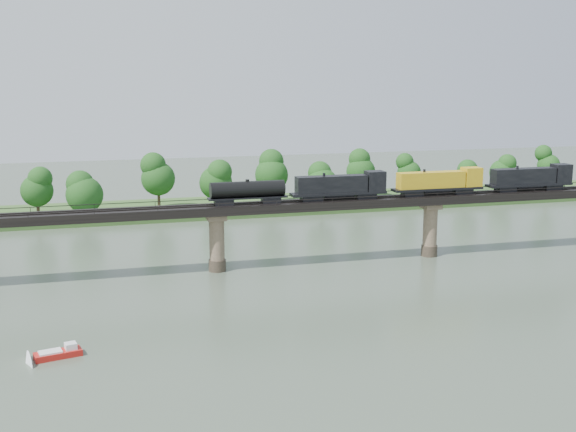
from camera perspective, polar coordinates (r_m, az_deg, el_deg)
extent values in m
plane|color=#3A4939|center=(97.41, -2.58, -8.93)|extent=(400.00, 400.00, 0.00)
cube|color=#2C4E1F|center=(178.43, -8.59, 0.54)|extent=(300.00, 24.00, 1.60)
cylinder|color=#473A2D|center=(125.21, -5.61, -3.89)|extent=(3.00, 3.00, 2.00)
cylinder|color=#846D56|center=(124.12, -5.65, -1.88)|extent=(2.60, 2.60, 9.00)
cube|color=#846D56|center=(123.27, -5.68, -0.07)|extent=(3.20, 3.20, 1.00)
cylinder|color=#473A2D|center=(137.33, 11.09, -2.69)|extent=(3.00, 3.00, 2.00)
cylinder|color=#846D56|center=(136.33, 11.16, -0.85)|extent=(2.60, 2.60, 9.00)
cube|color=#846D56|center=(135.57, 11.23, 0.80)|extent=(3.20, 3.20, 1.00)
cube|color=black|center=(123.04, -5.69, 0.50)|extent=(220.00, 5.00, 1.50)
cube|color=black|center=(122.16, -5.64, 0.82)|extent=(220.00, 0.12, 0.16)
cube|color=black|center=(123.61, -5.76, 0.94)|extent=(220.00, 0.12, 0.16)
cube|color=black|center=(120.45, -5.52, 0.97)|extent=(220.00, 0.10, 0.10)
cube|color=black|center=(125.11, -5.89, 1.35)|extent=(220.00, 0.10, 0.10)
cube|color=black|center=(120.51, -5.51, 0.81)|extent=(0.08, 0.08, 0.70)
cube|color=black|center=(125.17, -5.89, 1.19)|extent=(0.08, 0.08, 0.70)
cylinder|color=#382619|center=(171.27, -19.13, 0.43)|extent=(0.70, 0.70, 3.34)
sphere|color=#134112|center=(170.54, -19.22, 1.90)|extent=(7.18, 7.18, 7.18)
sphere|color=#134112|center=(170.14, -19.29, 2.83)|extent=(5.39, 5.39, 5.39)
cylinder|color=#382619|center=(168.23, -15.71, 0.36)|extent=(0.70, 0.70, 2.83)
sphere|color=#134112|center=(167.59, -15.78, 1.62)|extent=(8.26, 8.26, 8.26)
sphere|color=#134112|center=(167.23, -15.82, 2.42)|extent=(6.19, 6.19, 6.19)
cylinder|color=#382619|center=(175.17, -10.16, 1.21)|extent=(0.70, 0.70, 3.96)
sphere|color=#134112|center=(174.34, -10.22, 2.92)|extent=(8.07, 8.07, 8.07)
sphere|color=#134112|center=(173.90, -10.26, 4.00)|extent=(6.05, 6.05, 6.05)
cylinder|color=#382619|center=(175.39, -5.70, 1.23)|extent=(0.70, 0.70, 3.27)
sphere|color=#134112|center=(174.69, -5.72, 2.64)|extent=(8.03, 8.03, 8.03)
sphere|color=#134112|center=(174.31, -5.74, 3.52)|extent=(6.02, 6.02, 6.02)
cylinder|color=#382619|center=(179.28, -1.30, 1.61)|extent=(0.70, 0.70, 3.92)
sphere|color=#134112|center=(178.48, -1.31, 3.26)|extent=(8.29, 8.29, 8.29)
sphere|color=#134112|center=(178.06, -1.31, 4.30)|extent=(6.21, 6.21, 6.21)
cylinder|color=#382619|center=(175.72, 2.71, 1.25)|extent=(0.70, 0.70, 3.02)
sphere|color=#134112|center=(175.06, 2.72, 2.55)|extent=(7.74, 7.74, 7.74)
sphere|color=#134112|center=(174.70, 2.73, 3.37)|extent=(5.80, 5.80, 5.80)
cylinder|color=#382619|center=(188.07, 5.74, 1.99)|extent=(0.70, 0.70, 3.80)
sphere|color=#134112|center=(187.33, 5.77, 3.52)|extent=(7.47, 7.47, 7.47)
sphere|color=#134112|center=(186.93, 5.79, 4.48)|extent=(5.60, 5.60, 5.60)
cylinder|color=#382619|center=(193.57, 9.50, 2.09)|extent=(0.70, 0.70, 3.38)
sphere|color=#134112|center=(192.92, 9.54, 3.41)|extent=(6.23, 6.23, 6.23)
sphere|color=#134112|center=(192.56, 9.57, 4.24)|extent=(4.67, 4.67, 4.67)
cylinder|color=#382619|center=(194.69, 13.93, 1.88)|extent=(0.70, 0.70, 2.77)
sphere|color=#134112|center=(194.14, 13.98, 2.95)|extent=(7.04, 7.04, 7.04)
sphere|color=#134112|center=(193.84, 14.01, 3.63)|extent=(5.28, 5.28, 5.28)
cylinder|color=#382619|center=(205.76, 16.47, 2.26)|extent=(0.70, 0.70, 2.94)
sphere|color=#134112|center=(205.21, 16.53, 3.34)|extent=(6.73, 6.73, 6.73)
sphere|color=#134112|center=(204.91, 16.57, 4.02)|extent=(5.05, 5.05, 5.05)
cylinder|color=#382619|center=(209.45, 19.80, 2.34)|extent=(0.70, 0.70, 3.94)
sphere|color=#134112|center=(208.76, 19.90, 3.77)|extent=(6.17, 6.17, 6.17)
sphere|color=#134112|center=(208.40, 19.96, 4.66)|extent=(4.62, 4.62, 4.62)
cube|color=black|center=(148.15, 20.12, 2.18)|extent=(3.66, 2.20, 1.01)
cube|color=black|center=(142.60, 16.80, 2.06)|extent=(3.66, 2.20, 1.01)
cube|color=black|center=(145.22, 18.51, 2.37)|extent=(17.39, 2.75, 0.46)
cube|color=black|center=(144.23, 18.09, 3.02)|extent=(12.81, 2.47, 2.93)
cube|color=black|center=(148.85, 20.76, 3.20)|extent=(3.29, 2.75, 3.48)
cylinder|color=black|center=(145.29, 18.49, 2.18)|extent=(5.49, 1.28, 1.28)
cube|color=black|center=(137.99, 13.57, 1.94)|extent=(3.66, 2.20, 1.01)
cube|color=black|center=(133.48, 9.78, 1.78)|extent=(3.66, 2.20, 1.01)
cube|color=black|center=(135.56, 11.72, 2.13)|extent=(17.39, 2.75, 0.46)
cube|color=gold|center=(134.70, 11.22, 2.82)|extent=(12.81, 2.47, 2.93)
cube|color=gold|center=(138.50, 14.29, 3.03)|extent=(3.29, 2.75, 3.48)
cylinder|color=black|center=(135.64, 11.71, 1.92)|extent=(5.49, 1.28, 1.28)
cube|color=black|center=(129.91, 6.11, 1.62)|extent=(3.66, 2.20, 1.01)
cube|color=black|center=(126.64, 1.86, 1.43)|extent=(3.66, 2.20, 1.01)
cube|color=black|center=(128.08, 4.02, 1.81)|extent=(17.39, 2.75, 0.46)
cube|color=black|center=(127.37, 3.44, 2.54)|extent=(12.81, 2.47, 2.93)
cube|color=black|center=(130.17, 6.89, 2.79)|extent=(3.29, 2.75, 3.48)
cylinder|color=black|center=(128.16, 4.01, 1.59)|extent=(5.49, 1.28, 1.28)
cube|color=black|center=(124.71, -1.36, 1.28)|extent=(3.20, 2.01, 1.01)
cube|color=black|center=(123.03, -5.09, 1.10)|extent=(3.20, 2.01, 1.01)
cube|color=black|center=(123.71, -3.21, 1.46)|extent=(13.73, 2.20, 0.27)
cylinder|color=black|center=(123.47, -3.22, 2.13)|extent=(12.81, 2.75, 2.75)
cylinder|color=black|center=(123.24, -3.23, 2.81)|extent=(0.64, 0.64, 0.46)
cube|color=red|center=(92.41, -17.71, -10.37)|extent=(5.80, 3.19, 0.77)
cube|color=white|center=(92.11, -18.28, -10.18)|extent=(2.95, 2.21, 0.27)
cube|color=white|center=(92.39, -16.79, -9.80)|extent=(1.59, 1.59, 0.77)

